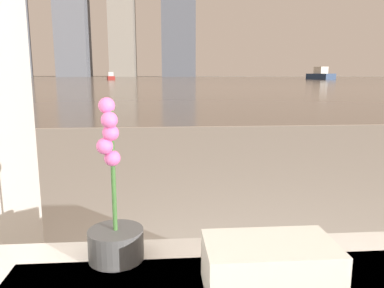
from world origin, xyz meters
TOP-DOWN VIEW (x-y plane):
  - potted_orchid at (-0.43, 0.98)m, footprint 0.15×0.15m
  - towel_stack at (-0.06, 0.79)m, footprint 0.30×0.18m
  - harbor_water at (0.00, 62.00)m, footprint 180.00×110.00m
  - harbor_boat_2 at (-8.51, 61.83)m, footprint 1.71×3.38m
  - harbor_boat_4 at (25.82, 60.91)m, footprint 3.04×5.79m

SIDE VIEW (x-z plane):
  - harbor_water at x=0.00m, z-range 0.00..0.01m
  - harbor_boat_2 at x=-8.51m, z-range -0.17..1.04m
  - towel_stack at x=-0.06m, z-range 0.50..0.62m
  - potted_orchid at x=-0.43m, z-range 0.38..0.82m
  - harbor_boat_4 at x=25.82m, z-range -0.30..1.77m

